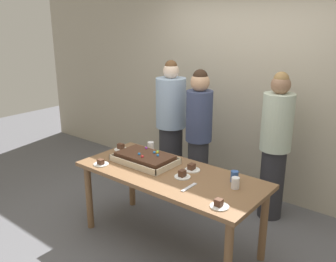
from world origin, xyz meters
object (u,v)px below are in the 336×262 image
sheet_cake (145,158)px  plated_slice_far_right (182,175)px  person_green_shirt_behind (275,145)px  plated_slice_center_front (219,205)px  person_serving_front (199,135)px  plated_slice_far_left (121,148)px  plated_slice_near_left (192,168)px  person_striped_tie_right (171,126)px  plated_slice_near_right (101,163)px  drink_cup_middle (234,176)px  party_table (170,182)px  drink_cup_far_end (235,183)px  cake_server_utensil (189,187)px  drink_cup_nearest (151,146)px

sheet_cake → plated_slice_far_right: 0.52m
person_green_shirt_behind → plated_slice_center_front: bearing=46.6°
plated_slice_center_front → person_green_shirt_behind: (-0.14, 1.39, 0.08)m
plated_slice_far_right → person_serving_front: (-0.41, 0.86, 0.08)m
plated_slice_far_left → plated_slice_near_left: bearing=1.7°
plated_slice_far_left → person_striped_tie_right: size_ratio=0.09×
plated_slice_near_right → plated_slice_center_front: size_ratio=1.00×
person_serving_front → person_striped_tie_right: person_striped_tie_right is taller
plated_slice_far_left → drink_cup_middle: bearing=2.4°
party_table → plated_slice_near_right: bearing=-156.7°
drink_cup_far_end → person_green_shirt_behind: size_ratio=0.06×
party_table → plated_slice_far_left: (-0.82, 0.15, 0.11)m
plated_slice_center_front → person_striped_tie_right: 1.89m
person_striped_tie_right → cake_server_utensil: bearing=21.6°
party_table → plated_slice_near_right: size_ratio=12.22×
party_table → drink_cup_nearest: bearing=148.2°
plated_slice_near_right → plated_slice_far_right: (0.81, 0.27, 0.00)m
person_striped_tie_right → plated_slice_far_right: bearing=20.4°
drink_cup_middle → drink_cup_far_end: 0.13m
plated_slice_near_right → plated_slice_far_right: size_ratio=1.00×
plated_slice_near_left → plated_slice_center_front: bearing=-38.0°
drink_cup_nearest → drink_cup_middle: 1.12m
plated_slice_near_left → cake_server_utensil: plated_slice_near_left is taller
plated_slice_near_right → cake_server_utensil: 1.00m
person_striped_tie_right → person_serving_front: bearing=56.7°
party_table → plated_slice_near_left: (0.13, 0.18, 0.11)m
plated_slice_near_right → cake_server_utensil: size_ratio=0.75×
sheet_cake → person_striped_tie_right: (-0.38, 0.90, 0.06)m
drink_cup_nearest → cake_server_utensil: 1.00m
plated_slice_far_right → drink_cup_far_end: 0.50m
plated_slice_far_right → cake_server_utensil: (0.17, -0.14, -0.02)m
drink_cup_nearest → person_serving_front: person_serving_front is taller
cake_server_utensil → plated_slice_center_front: bearing=-18.1°
plated_slice_center_front → drink_cup_middle: drink_cup_middle is taller
plated_slice_near_left → drink_cup_far_end: bearing=-9.2°
drink_cup_nearest → drink_cup_far_end: size_ratio=1.00×
plated_slice_far_right → cake_server_utensil: bearing=-38.4°
party_table → plated_slice_far_right: 0.19m
drink_cup_far_end → person_striped_tie_right: person_striped_tie_right is taller
sheet_cake → person_serving_front: bearing=82.5°
plated_slice_center_front → person_serving_front: 1.48m
party_table → plated_slice_far_left: plated_slice_far_left is taller
person_serving_front → person_green_shirt_behind: person_green_shirt_behind is taller
cake_server_utensil → person_striped_tie_right: 1.53m
sheet_cake → drink_cup_far_end: bearing=2.8°
party_table → cake_server_utensil: (0.33, -0.15, 0.10)m
plated_slice_far_right → drink_cup_middle: bearing=27.6°
plated_slice_far_left → person_green_shirt_behind: 1.69m
person_serving_front → drink_cup_nearest: bearing=-21.2°
drink_cup_far_end → person_serving_front: size_ratio=0.06×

